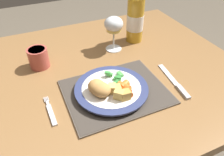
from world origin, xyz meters
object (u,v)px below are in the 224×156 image
object	(u,v)px
dining_table	(92,92)
bottle	(135,16)
wine_glass	(114,26)
drinking_cup	(38,57)
dinner_plate	(111,89)
fork	(51,113)
table_knife	(176,83)

from	to	relation	value
dining_table	bottle	distance (m)	0.38
wine_glass	bottle	distance (m)	0.12
wine_glass	drinking_cup	xyz separation A→B (m)	(-0.31, -0.00, -0.07)
dinner_plate	drinking_cup	bearing A→B (deg)	126.94
wine_glass	drinking_cup	bearing A→B (deg)	-179.52
fork	bottle	world-z (taller)	bottle
dinner_plate	table_knife	bearing A→B (deg)	-12.11
fork	wine_glass	bearing A→B (deg)	39.14
dining_table	table_knife	xyz separation A→B (m)	(0.25, -0.18, 0.10)
table_knife	bottle	world-z (taller)	bottle
wine_glass	fork	bearing A→B (deg)	-140.86
dinner_plate	table_knife	world-z (taller)	dinner_plate
dining_table	wine_glass	size ratio (longest dim) A/B	7.89
wine_glass	dinner_plate	bearing A→B (deg)	-115.58
wine_glass	bottle	bearing A→B (deg)	16.94
table_knife	drinking_cup	bearing A→B (deg)	144.03
fork	table_knife	bearing A→B (deg)	-5.26
fork	bottle	size ratio (longest dim) A/B	0.41
fork	table_knife	size ratio (longest dim) A/B	0.64
wine_glass	bottle	size ratio (longest dim) A/B	0.47
dinner_plate	bottle	bearing A→B (deg)	50.43
fork	dinner_plate	bearing A→B (deg)	2.51
dinner_plate	bottle	xyz separation A→B (m)	(0.24, 0.29, 0.10)
fork	bottle	xyz separation A→B (m)	(0.44, 0.30, 0.11)
wine_glass	drinking_cup	distance (m)	0.32
bottle	drinking_cup	size ratio (longest dim) A/B	4.07
table_knife	bottle	xyz separation A→B (m)	(0.02, 0.34, 0.11)
dinner_plate	bottle	size ratio (longest dim) A/B	0.78
wine_glass	bottle	xyz separation A→B (m)	(0.12, 0.04, 0.01)
fork	table_knife	xyz separation A→B (m)	(0.43, -0.04, 0.00)
dinner_plate	drinking_cup	size ratio (longest dim) A/B	3.17
fork	drinking_cup	size ratio (longest dim) A/B	1.68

